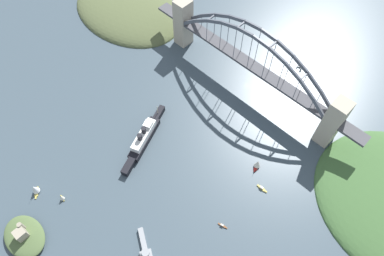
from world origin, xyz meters
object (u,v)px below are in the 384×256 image
(ocean_liner, at_px, (144,138))
(seaplane_taxiing_near_bridge, at_px, (301,66))
(small_boat_2, at_px, (222,226))
(small_boat_4, at_px, (257,164))
(small_boat_0, at_px, (262,188))
(small_boat_3, at_px, (35,189))
(harbor_arch_bridge, at_px, (250,65))
(fort_island_mid_harbor, at_px, (24,236))
(small_boat_1, at_px, (62,197))

(ocean_liner, height_order, seaplane_taxiing_near_bridge, ocean_liner)
(small_boat_2, height_order, small_boat_4, small_boat_4)
(small_boat_0, height_order, small_boat_3, small_boat_3)
(harbor_arch_bridge, height_order, small_boat_4, harbor_arch_bridge)
(small_boat_0, relative_size, small_boat_4, 0.89)
(small_boat_4, bearing_deg, small_boat_3, 51.43)
(fort_island_mid_harbor, bearing_deg, small_boat_3, -44.90)
(harbor_arch_bridge, height_order, small_boat_0, harbor_arch_bridge)
(ocean_liner, bearing_deg, small_boat_4, -150.32)
(ocean_liner, distance_m, seaplane_taxiing_near_bridge, 182.42)
(ocean_liner, height_order, small_boat_4, ocean_liner)
(ocean_liner, distance_m, small_boat_3, 99.79)
(fort_island_mid_harbor, bearing_deg, ocean_liner, -90.29)
(ocean_liner, xyz_separation_m, fort_island_mid_harbor, (0.63, 122.75, -2.01))
(small_boat_1, bearing_deg, seaplane_taxiing_near_bridge, -102.26)
(seaplane_taxiing_near_bridge, distance_m, small_boat_1, 265.95)
(ocean_liner, distance_m, small_boat_1, 84.78)
(small_boat_4, bearing_deg, seaplane_taxiing_near_bridge, -72.32)
(ocean_liner, xyz_separation_m, small_boat_3, (27.58, 95.90, -0.36))
(small_boat_2, xyz_separation_m, small_boat_3, (130.51, 86.97, 4.59))
(small_boat_1, bearing_deg, small_boat_4, -125.32)
(small_boat_0, distance_m, small_boat_2, 46.86)
(ocean_liner, relative_size, small_boat_2, 8.99)
(small_boat_4, bearing_deg, small_boat_0, 140.43)
(seaplane_taxiing_near_bridge, height_order, small_boat_2, seaplane_taxiing_near_bridge)
(seaplane_taxiing_near_bridge, distance_m, small_boat_3, 282.18)
(seaplane_taxiing_near_bridge, bearing_deg, harbor_arch_bridge, 67.03)
(ocean_liner, height_order, small_boat_3, ocean_liner)
(harbor_arch_bridge, xyz_separation_m, small_boat_2, (-78.12, 124.74, -28.69))
(small_boat_2, bearing_deg, seaplane_taxiing_near_bridge, -73.99)
(harbor_arch_bridge, xyz_separation_m, seaplane_taxiing_near_bridge, (-25.25, -59.57, -27.52))
(seaplane_taxiing_near_bridge, xyz_separation_m, small_boat_3, (77.64, 271.27, 3.42))
(small_boat_0, xyz_separation_m, small_boat_1, (112.12, 122.36, 2.73))
(small_boat_3, bearing_deg, seaplane_taxiing_near_bridge, -105.97)
(seaplane_taxiing_near_bridge, height_order, small_boat_3, small_boat_3)
(seaplane_taxiing_near_bridge, height_order, small_boat_1, small_boat_1)
(harbor_arch_bridge, distance_m, small_boat_2, 149.95)
(small_boat_0, distance_m, small_boat_3, 188.87)
(small_boat_0, bearing_deg, seaplane_taxiing_near_bridge, -67.97)
(fort_island_mid_harbor, xyz_separation_m, small_boat_4, (-90.29, -173.86, 1.42))
(fort_island_mid_harbor, xyz_separation_m, small_boat_3, (26.96, -26.86, 1.65))
(harbor_arch_bridge, distance_m, fort_island_mid_harbor, 241.29)
(ocean_liner, bearing_deg, fort_island_mid_harbor, 89.71)
(harbor_arch_bridge, relative_size, small_boat_0, 24.52)
(small_boat_1, distance_m, small_boat_4, 166.21)
(small_boat_0, distance_m, small_boat_4, 21.24)
(small_boat_1, xyz_separation_m, small_boat_4, (-96.08, -135.61, 1.56))
(fort_island_mid_harbor, height_order, small_boat_3, fort_island_mid_harbor)
(small_boat_0, bearing_deg, small_boat_4, -39.57)
(ocean_liner, distance_m, small_boat_4, 103.20)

